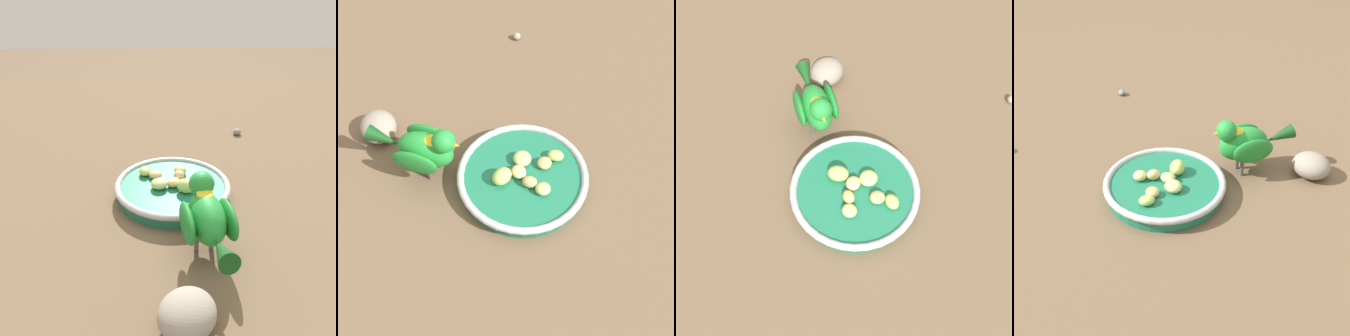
% 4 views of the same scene
% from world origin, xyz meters
% --- Properties ---
extents(ground_plane, '(4.00, 4.00, 0.00)m').
position_xyz_m(ground_plane, '(0.00, 0.00, 0.00)').
color(ground_plane, brown).
extents(feeding_bowl, '(0.22, 0.22, 0.03)m').
position_xyz_m(feeding_bowl, '(-0.03, -0.03, 0.02)').
color(feeding_bowl, '#1E7251').
rests_on(feeding_bowl, ground_plane).
extents(apple_piece_0, '(0.04, 0.04, 0.02)m').
position_xyz_m(apple_piece_0, '(-0.03, -0.03, 0.03)').
color(apple_piece_0, '#E5C67F').
rests_on(apple_piece_0, feeding_bowl).
extents(apple_piece_1, '(0.03, 0.03, 0.02)m').
position_xyz_m(apple_piece_1, '(-0.08, 0.01, 0.03)').
color(apple_piece_1, '#B2CC66').
rests_on(apple_piece_1, feeding_bowl).
extents(apple_piece_2, '(0.04, 0.04, 0.02)m').
position_xyz_m(apple_piece_2, '(-0.06, -0.04, 0.03)').
color(apple_piece_2, '#C6D17A').
rests_on(apple_piece_2, feeding_bowl).
extents(apple_piece_3, '(0.04, 0.04, 0.03)m').
position_xyz_m(apple_piece_3, '(-0.01, -0.05, 0.04)').
color(apple_piece_3, '#B2CC66').
rests_on(apple_piece_3, feeding_bowl).
extents(apple_piece_4, '(0.03, 0.03, 0.02)m').
position_xyz_m(apple_piece_4, '(-0.06, 0.00, 0.03)').
color(apple_piece_4, tan).
rests_on(apple_piece_4, feeding_bowl).
extents(apple_piece_5, '(0.02, 0.03, 0.02)m').
position_xyz_m(apple_piece_5, '(-0.02, -0.01, 0.03)').
color(apple_piece_5, tan).
rests_on(apple_piece_5, feeding_bowl).
extents(apple_piece_6, '(0.04, 0.04, 0.02)m').
position_xyz_m(apple_piece_6, '(-0.01, 0.02, 0.03)').
color(apple_piece_6, '#C6D17A').
rests_on(apple_piece_6, feeding_bowl).
extents(parrot, '(0.09, 0.17, 0.12)m').
position_xyz_m(parrot, '(0.01, -0.19, 0.07)').
color(parrot, '#59544C').
rests_on(parrot, ground_plane).
extents(rock_large, '(0.10, 0.10, 0.05)m').
position_xyz_m(rock_large, '(-0.03, -0.31, 0.02)').
color(rock_large, gray).
rests_on(rock_large, ground_plane).
extents(pebble_2, '(0.02, 0.02, 0.02)m').
position_xyz_m(pebble_2, '(-0.38, -0.18, 0.01)').
color(pebble_2, gray).
rests_on(pebble_2, ground_plane).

